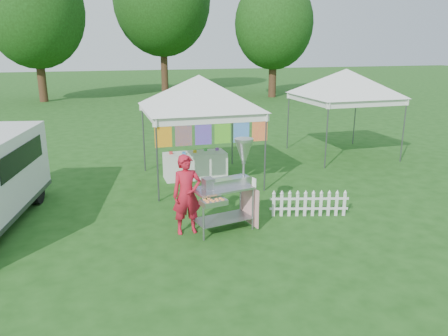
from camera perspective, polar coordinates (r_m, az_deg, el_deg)
name	(u,v)px	position (r m, az deg, el deg)	size (l,w,h in m)	color
ground	(239,226)	(9.53, 1.96, -7.63)	(120.00, 120.00, 0.00)	#1B4915
canopy_main	(199,75)	(12.13, -3.30, 12.00)	(4.24, 4.24, 3.45)	#59595E
canopy_right	(347,69)	(15.69, 15.72, 12.35)	(4.24, 4.24, 3.45)	#59595E
tree_left	(34,11)	(32.49, -23.55, 18.23)	(6.40, 6.40, 9.53)	#3C2916
tree_mid	(162,0)	(36.89, -8.12, 20.93)	(7.60, 7.60, 11.52)	#3C2916
tree_right	(274,24)	(32.91, 6.55, 18.20)	(5.60, 5.60, 8.42)	#3C2916
donut_cart	(232,178)	(9.04, 1.03, -1.31)	(1.40, 1.17, 1.92)	gray
vendor	(187,195)	(8.97, -4.89, -3.49)	(0.61, 0.40, 1.67)	red
picket_fence	(309,204)	(10.16, 11.04, -4.66)	(1.74, 0.51, 0.56)	silver
display_table	(195,165)	(12.82, -3.78, 0.36)	(1.80, 0.70, 0.76)	white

